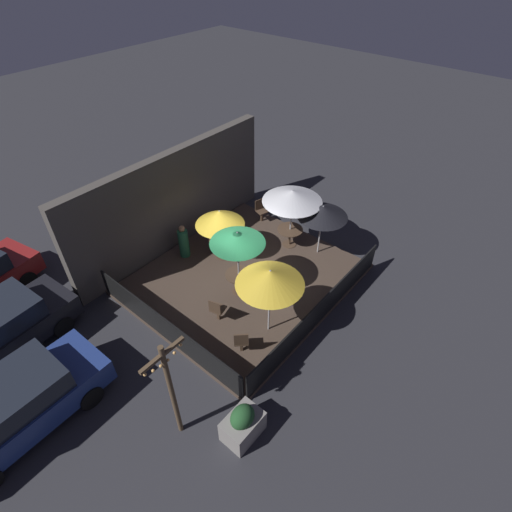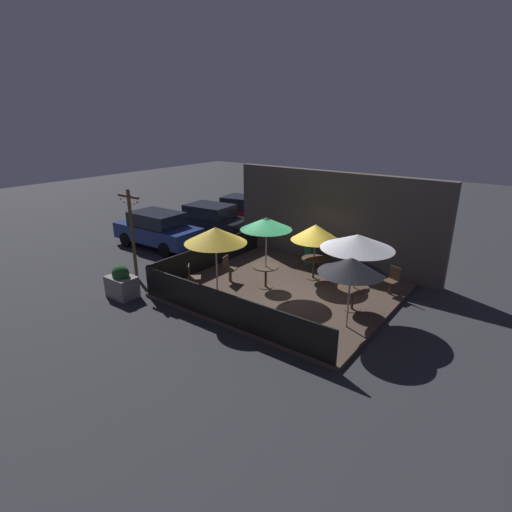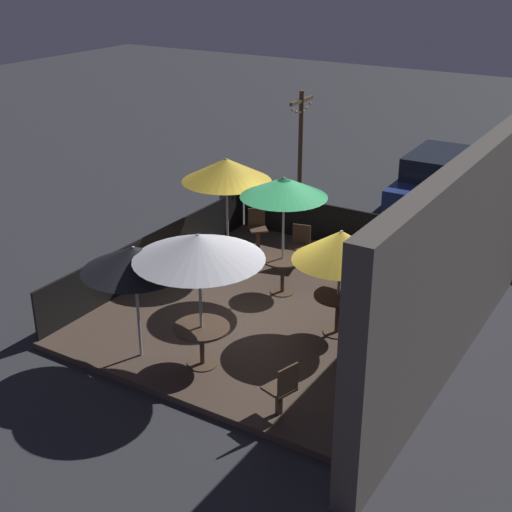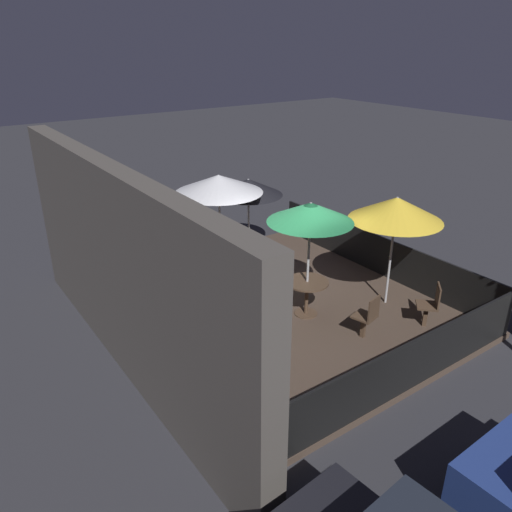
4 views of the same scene
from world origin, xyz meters
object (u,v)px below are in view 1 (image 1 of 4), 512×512
at_px(patio_umbrella_0, 293,196).
at_px(patio_chair_0, 217,309).
at_px(patio_umbrella_3, 323,211).
at_px(patio_chair_2, 241,341).
at_px(patio_umbrella_2, 220,218).
at_px(patron_0, 184,242).
at_px(patio_umbrella_1, 237,238).
at_px(dining_table_2, 221,243).
at_px(patio_chair_1, 261,210).
at_px(parked_car_0, 18,405).
at_px(patio_umbrella_4, 270,277).
at_px(parked_car_1, 1,329).
at_px(light_post, 171,388).
at_px(dining_table_0, 290,232).
at_px(planter_box, 243,424).
at_px(dining_table_1, 239,278).

distance_m(patio_umbrella_0, patio_chair_0, 4.76).
relative_size(patio_umbrella_3, patio_chair_2, 2.21).
bearing_deg(patio_umbrella_2, patio_umbrella_3, -45.84).
bearing_deg(patron_0, patio_umbrella_2, -90.75).
xyz_separation_m(patio_umbrella_1, dining_table_2, (0.92, 1.66, -1.63)).
relative_size(patio_umbrella_1, patron_0, 1.86).
relative_size(patio_chair_1, parked_car_0, 0.22).
xyz_separation_m(patio_umbrella_2, patio_chair_0, (-2.29, -2.00, -1.23)).
bearing_deg(patio_umbrella_4, patio_chair_1, 41.86).
bearing_deg(patio_umbrella_2, parked_car_1, 164.21).
distance_m(patio_umbrella_2, patron_0, 1.78).
bearing_deg(light_post, parked_car_0, 127.69).
bearing_deg(patron_0, patio_chair_0, -153.06).
relative_size(patio_umbrella_4, dining_table_2, 2.73).
relative_size(patio_umbrella_2, parked_car_1, 0.49).
relative_size(patio_chair_0, parked_car_0, 0.22).
distance_m(dining_table_0, dining_table_2, 2.60).
bearing_deg(patio_umbrella_1, dining_table_0, 3.77).
bearing_deg(patron_0, planter_box, -158.55).
bearing_deg(parked_car_1, patio_umbrella_2, -20.79).
height_order(patio_umbrella_1, light_post, light_post).
bearing_deg(planter_box, parked_car_0, 127.13).
bearing_deg(patron_0, parked_car_1, 134.34).
distance_m(patio_umbrella_3, patio_umbrella_4, 4.12).
height_order(dining_table_1, light_post, light_post).
bearing_deg(patio_umbrella_1, patio_umbrella_2, 61.04).
relative_size(patio_umbrella_3, patio_umbrella_4, 0.85).
relative_size(patio_umbrella_0, parked_car_1, 0.58).
relative_size(patio_umbrella_3, dining_table_2, 2.31).
relative_size(patio_umbrella_1, parked_car_1, 0.60).
bearing_deg(patio_umbrella_3, planter_box, -160.92).
relative_size(dining_table_1, parked_car_0, 0.21).
bearing_deg(patio_chair_1, dining_table_2, -65.26).
xyz_separation_m(patio_umbrella_2, dining_table_0, (2.14, -1.46, -1.15)).
relative_size(patio_chair_0, patio_chair_1, 1.00).
xyz_separation_m(patio_umbrella_0, patio_umbrella_4, (-3.70, -1.95, 0.00)).
distance_m(patio_umbrella_4, patio_chair_0, 2.29).
distance_m(dining_table_1, patio_chair_2, 2.45).
distance_m(patio_chair_2, patron_0, 4.83).
bearing_deg(planter_box, patio_chair_1, 36.75).
height_order(patio_umbrella_2, patio_chair_2, patio_umbrella_2).
bearing_deg(patio_umbrella_4, patio_umbrella_2, 65.55).
bearing_deg(planter_box, patio_umbrella_4, 27.72).
xyz_separation_m(patron_0, light_post, (-4.49, -4.76, 1.16)).
xyz_separation_m(patio_chair_2, planter_box, (-1.71, -1.57, -0.13)).
height_order(patio_umbrella_0, patron_0, patio_umbrella_0).
xyz_separation_m(patio_chair_1, parked_car_1, (-9.54, 1.55, 0.23)).
height_order(patio_umbrella_4, parked_car_0, patio_umbrella_4).
height_order(patio_umbrella_1, dining_table_0, patio_umbrella_1).
relative_size(patio_umbrella_4, patron_0, 1.83).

